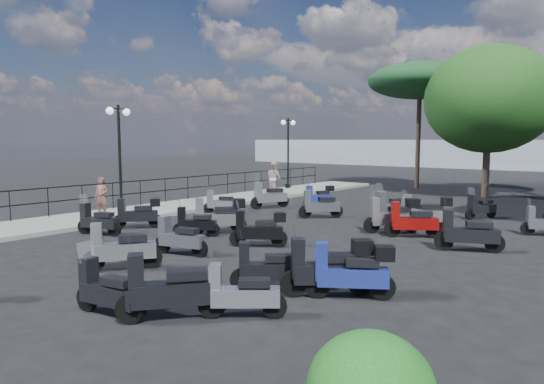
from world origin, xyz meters
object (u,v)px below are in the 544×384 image
Objects in this scene: lamp_post_1 at (120,151)px; scooter_8 at (219,217)px; broadleaf_tree at (489,100)px; pedestrian_far at (274,178)px; scooter_4 at (220,203)px; scooter_5 at (269,197)px; scooter_10 at (319,196)px; scooter_13 at (259,230)px; scooter_3 at (138,214)px; pine_2 at (420,81)px; scooter_20 at (393,216)px; scooter_21 at (426,213)px; scooter_16 at (170,291)px; scooter_27 at (480,208)px; lamp_post_2 at (288,148)px; woman at (101,197)px; scooter_19 at (412,222)px; scooter_9 at (320,206)px; scooter_25 at (468,233)px; scooter_12 at (179,238)px; scooter_7 at (121,249)px; scooter_23 at (241,294)px; scooter_24 at (351,272)px; scooter_18 at (267,269)px; scooter_14 at (417,213)px; scooter_1 at (98,221)px; scooter_15 at (392,208)px; scooter_11 at (107,292)px.

lamp_post_1 reaches higher than scooter_8.
pedestrian_far is at bearing -141.74° from broadleaf_tree.
scooter_4 is 2.53m from scooter_5.
scooter_13 reaches higher than scooter_10.
pine_2 is (1.87, 19.43, 6.12)m from scooter_3.
scooter_20 is (4.31, 3.64, -0.00)m from scooter_8.
broadleaf_tree is (-1.05, 10.75, 4.54)m from scooter_21.
scooter_27 is at bearing -56.18° from scooter_16.
lamp_post_2 reaches higher than woman.
pedestrian_far is 11.50m from scooter_19.
scooter_3 is 0.97× the size of scooter_13.
scooter_25 is at bearing -156.90° from scooter_9.
scooter_20 reaches higher than scooter_12.
scooter_7 is 1.27× the size of scooter_23.
scooter_24 is (12.61, -3.39, -2.06)m from lamp_post_1.
lamp_post_1 is at bearing -87.93° from lamp_post_2.
scooter_18 is 0.85× the size of scooter_20.
scooter_21 is at bearing -59.77° from scooter_13.
scooter_14 is 1.07× the size of scooter_23.
scooter_8 is (2.86, 1.04, 0.06)m from scooter_3.
scooter_21 is at bearing -52.92° from scooter_16.
scooter_24 is (1.73, -8.05, -0.03)m from scooter_21.
broadleaf_tree is at bearing -98.24° from scooter_5.
pine_2 reaches higher than scooter_12.
scooter_27 is at bearing -57.14° from scooter_1.
scooter_12 is at bearing -172.21° from scooter_4.
scooter_8 is 0.20× the size of pine_2.
scooter_14 is at bearing -72.02° from scooter_7.
woman is at bearing 56.61° from scooter_13.
scooter_3 is 12.74m from scooter_27.
scooter_13 is (8.72, -12.82, -2.01)m from lamp_post_2.
scooter_25 reaches higher than scooter_23.
scooter_18 is at bearing 159.65° from scooter_9.
scooter_15 is (1.92, 10.27, 0.00)m from scooter_7.
pine_2 is (-0.99, 18.39, 6.05)m from scooter_8.
pedestrian_far is at bearing -112.68° from pine_2.
scooter_1 is at bearing 49.99° from scooter_11.
scooter_19 is at bearing 109.96° from scooter_27.
scooter_7 is 3.63m from scooter_16.
pedestrian_far is 1.09× the size of scooter_1.
scooter_21 is 8.24m from scooter_24.
scooter_11 is at bearing -173.14° from scooter_4.
scooter_7 is 13.64m from scooter_27.
scooter_24 is at bearing 159.28° from scooter_19.
scooter_12 is 1.29× the size of scooter_23.
scooter_9 is at bearing -12.72° from scooter_23.
scooter_16 is at bearing -70.89° from scooter_11.
scooter_25 is 18.85m from pine_2.
scooter_20 is 0.87× the size of scooter_21.
scooter_18 is at bearing 145.13° from scooter_19.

